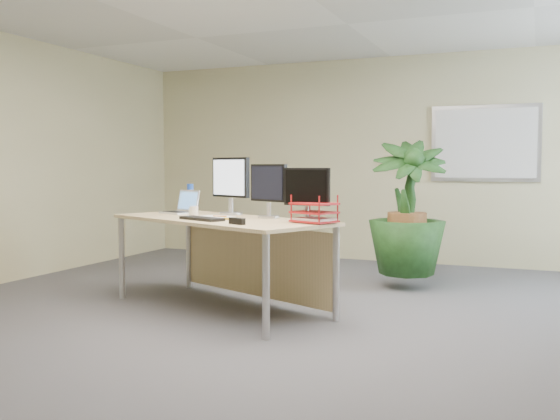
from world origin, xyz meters
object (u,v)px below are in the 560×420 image
at_px(desk, 231,237).
at_px(monitor_left, 231,182).
at_px(laptop, 182,207).
at_px(floor_plant, 407,216).
at_px(monitor_right, 269,187).

xyz_separation_m(desk, monitor_left, (-0.14, 0.29, 0.48)).
relative_size(desk, laptop, 5.84).
xyz_separation_m(floor_plant, monitor_left, (-1.44, -1.17, 0.37)).
bearing_deg(monitor_left, desk, -63.29).
bearing_deg(laptop, floor_plant, 31.30).
bearing_deg(monitor_left, floor_plant, 39.05).
bearing_deg(laptop, monitor_left, 2.65).
relative_size(desk, monitor_left, 4.25).
height_order(desk, monitor_left, monitor_left).
xyz_separation_m(desk, monitor_right, (0.34, 0.08, 0.45)).
bearing_deg(monitor_right, laptop, 169.75).
distance_m(monitor_left, laptop, 0.58).
bearing_deg(laptop, monitor_right, -10.25).
bearing_deg(desk, floor_plant, 48.34).
height_order(monitor_left, laptop, monitor_left).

